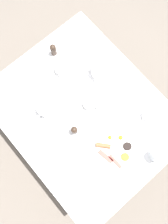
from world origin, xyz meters
TOP-DOWN VIEW (x-y plane):
  - ground_plane at (0.00, 0.00)m, footprint 8.00×8.00m
  - table at (0.00, 0.00)m, footprint 0.97×1.19m
  - breakfast_plate at (0.00, 0.31)m, footprint 0.31×0.31m
  - teapot_near at (-0.26, -0.15)m, footprint 0.17×0.11m
  - teapot_far at (0.18, -0.18)m, footprint 0.18×0.10m
  - teacup_with_saucer_left at (-0.06, -0.02)m, footprint 0.14×0.14m
  - teacup_with_saucer_right at (-0.07, -0.32)m, footprint 0.14×0.14m
  - water_glass_tall at (-0.16, 0.51)m, footprint 0.08×0.08m
  - creamer_jug at (-0.29, 0.29)m, footprint 0.08×0.06m
  - pepper_grinder at (-0.12, -0.46)m, footprint 0.04×0.04m
  - salt_grinder at (0.13, 0.06)m, footprint 0.04×0.04m
  - napkin_folded at (0.28, 0.41)m, footprint 0.13×0.15m
  - fork_by_plate at (-0.35, -0.34)m, footprint 0.11×0.15m
  - knife_by_plate at (0.24, 0.17)m, footprint 0.20×0.03m
  - spoon_for_tea at (0.32, -0.34)m, footprint 0.02×0.15m

SIDE VIEW (x-z plane):
  - ground_plane at x=0.00m, z-range 0.00..0.00m
  - table at x=0.00m, z-range 0.30..1.04m
  - fork_by_plate at x=-0.35m, z-range 0.74..0.74m
  - knife_by_plate at x=0.24m, z-range 0.74..0.74m
  - spoon_for_tea at x=0.32m, z-range 0.74..0.74m
  - napkin_folded at x=0.28m, z-range 0.74..0.74m
  - breakfast_plate at x=0.00m, z-range 0.72..0.76m
  - teacup_with_saucer_right at x=-0.07m, z-range 0.73..0.79m
  - teacup_with_saucer_left at x=-0.06m, z-range 0.73..0.79m
  - creamer_jug at x=-0.29m, z-range 0.74..0.79m
  - teapot_near at x=-0.26m, z-range 0.72..0.84m
  - teapot_far at x=0.18m, z-range 0.72..0.84m
  - pepper_grinder at x=-0.12m, z-range 0.74..0.84m
  - salt_grinder at x=0.13m, z-range 0.74..0.84m
  - water_glass_tall at x=-0.16m, z-range 0.74..0.86m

